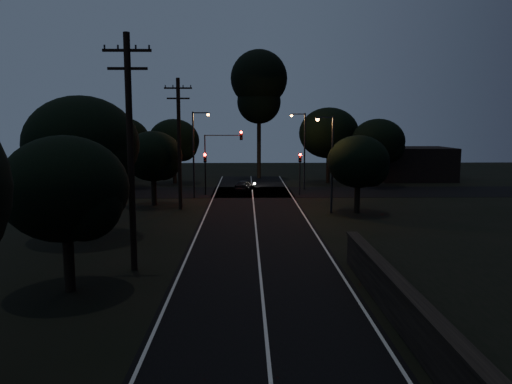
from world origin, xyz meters
name	(u,v)px	position (x,y,z in m)	size (l,w,h in m)	color
road_surface	(254,211)	(0.00, 31.12, 0.01)	(60.00, 70.00, 0.03)	black
utility_pole_mid	(130,150)	(-6.00, 15.00, 5.74)	(2.20, 0.30, 11.00)	black
utility_pole_far	(179,142)	(-6.00, 32.00, 5.48)	(2.20, 0.30, 10.50)	black
tree_left_b	(69,192)	(-7.82, 11.90, 4.20)	(5.10, 5.10, 6.48)	black
tree_left_c	(85,147)	(-10.26, 21.86, 5.56)	(6.80, 6.80, 8.59)	black
tree_left_d	(155,158)	(-8.32, 33.90, 4.09)	(4.98, 4.98, 6.32)	black
tree_far_nw	(176,142)	(-8.79, 49.88, 4.83)	(5.89, 5.89, 7.46)	black
tree_far_w	(124,142)	(-13.79, 45.88, 4.94)	(5.96, 5.96, 7.60)	black
tree_far_ne	(331,134)	(9.25, 49.86, 5.68)	(6.94, 6.94, 8.78)	black
tree_far_e	(380,143)	(14.21, 46.88, 4.83)	(5.88, 5.88, 7.46)	black
tree_right_a	(360,163)	(8.17, 29.90, 3.92)	(4.76, 4.76, 6.05)	black
tall_pine	(259,86)	(1.00, 55.00, 11.55)	(7.04, 7.04, 16.01)	black
building_left	(85,163)	(-20.00, 52.00, 2.20)	(10.00, 8.00, 4.40)	black
building_right	(413,164)	(20.00, 53.00, 2.00)	(9.00, 7.00, 4.00)	black
signal_left	(205,166)	(-4.60, 39.99, 2.84)	(0.28, 0.35, 4.10)	black
signal_right	(300,166)	(4.60, 39.99, 2.84)	(0.28, 0.35, 4.10)	black
signal_mast	(222,151)	(-2.91, 39.99, 4.34)	(3.70, 0.35, 6.25)	black
streetlight_a	(195,149)	(-5.31, 38.00, 4.64)	(1.66, 0.26, 8.00)	black
streetlight_b	(303,146)	(5.31, 44.00, 4.64)	(1.66, 0.26, 8.00)	black
streetlight_c	(330,157)	(5.83, 30.00, 4.35)	(1.46, 0.26, 7.50)	black
car	(245,185)	(-0.80, 43.27, 0.56)	(1.31, 3.27, 1.11)	black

